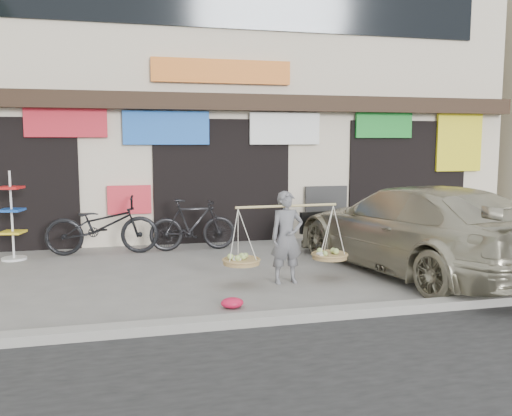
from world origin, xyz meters
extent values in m
plane|color=slate|center=(0.00, 0.00, 0.00)|extent=(70.00, 70.00, 0.00)
cube|color=gray|center=(0.00, -2.00, 0.06)|extent=(70.00, 0.25, 0.12)
cube|color=beige|center=(0.00, 6.50, 3.50)|extent=(14.00, 6.00, 7.00)
cube|color=black|center=(0.00, 3.35, 3.05)|extent=(14.00, 0.35, 0.35)
cube|color=black|center=(-4.50, 3.75, 1.35)|extent=(3.00, 0.60, 2.70)
cube|color=black|center=(0.00, 3.75, 1.35)|extent=(3.00, 0.60, 2.70)
cube|color=black|center=(4.50, 3.75, 1.35)|extent=(3.00, 0.60, 2.70)
cube|color=red|center=(-3.20, 3.42, 2.60)|extent=(1.60, 0.08, 0.60)
cube|color=blue|center=(-1.20, 3.42, 2.50)|extent=(1.80, 0.08, 0.70)
cube|color=white|center=(1.40, 3.42, 2.50)|extent=(1.60, 0.08, 0.70)
cube|color=#168527|center=(3.80, 3.42, 2.60)|extent=(1.40, 0.08, 0.60)
cube|color=yellow|center=(5.80, 3.42, 2.20)|extent=(1.20, 0.08, 1.40)
cube|color=red|center=(-2.00, 3.42, 1.00)|extent=(0.90, 0.08, 0.60)
cube|color=#262626|center=(2.40, 3.42, 0.90)|extent=(1.00, 0.08, 0.60)
cube|color=orange|center=(0.00, 3.42, 3.70)|extent=(3.00, 0.08, 0.50)
imported|color=slate|center=(0.34, -0.21, 0.73)|extent=(0.54, 0.37, 1.45)
cylinder|color=tan|center=(0.34, -0.21, 1.22)|extent=(1.65, 0.10, 0.04)
cylinder|color=#9F7F4C|center=(-0.39, -0.24, 0.38)|extent=(0.56, 0.56, 0.07)
ellipsoid|color=#A5BF66|center=(-0.39, -0.24, 0.44)|extent=(0.39, 0.39, 0.10)
cylinder|color=#9F7F4C|center=(1.07, -0.19, 0.38)|extent=(0.56, 0.56, 0.07)
ellipsoid|color=#A5BF66|center=(1.07, -0.19, 0.44)|extent=(0.39, 0.39, 0.10)
imported|color=black|center=(-2.55, 2.76, 0.57)|extent=(2.21, 0.86, 1.14)
imported|color=black|center=(-0.76, 2.71, 0.53)|extent=(1.77, 0.54, 1.06)
imported|color=#A59F85|center=(2.68, 0.00, 0.74)|extent=(3.00, 5.43, 1.49)
cube|color=black|center=(2.23, 2.40, 0.55)|extent=(1.69, 0.41, 0.45)
cube|color=silver|center=(2.22, 2.46, 0.45)|extent=(0.45, 0.10, 0.12)
cylinder|color=silver|center=(-4.16, 2.63, 0.02)|extent=(0.46, 0.46, 0.04)
cylinder|color=silver|center=(-4.16, 2.63, 0.84)|extent=(0.04, 0.04, 1.68)
cube|color=yellow|center=(-4.16, 2.63, 0.52)|extent=(0.48, 0.48, 0.04)
cube|color=#194CB2|center=(-4.16, 2.63, 0.94)|extent=(0.48, 0.48, 0.04)
cube|color=red|center=(-4.16, 2.63, 1.36)|extent=(0.48, 0.48, 0.04)
ellipsoid|color=red|center=(-0.75, -1.29, 0.07)|extent=(0.31, 0.25, 0.14)
camera|label=1|loc=(-2.13, -8.19, 2.22)|focal=38.00mm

